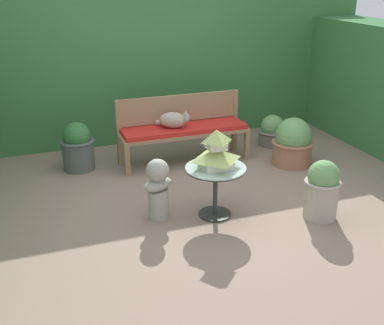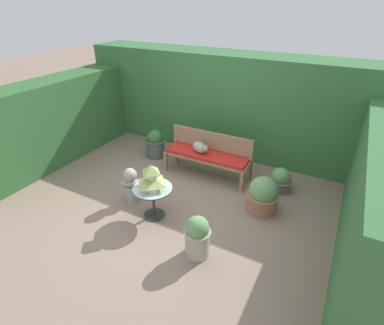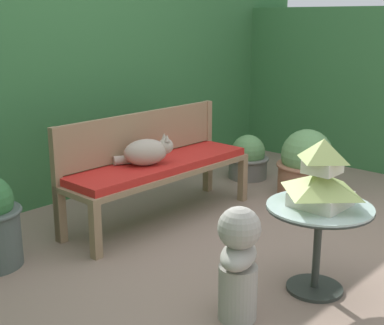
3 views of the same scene
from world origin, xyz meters
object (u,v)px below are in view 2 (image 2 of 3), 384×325
at_px(pagoda_birdhouse, 152,178).
at_px(patio_table, 153,194).
at_px(cat, 200,147).
at_px(potted_plant_hedge_corner, 263,195).
at_px(potted_plant_bench_left, 155,144).
at_px(garden_bench, 206,157).
at_px(potted_plant_table_far, 197,236).
at_px(potted_plant_patio_mid, 280,180).
at_px(garden_bust, 131,184).

bearing_deg(pagoda_birdhouse, patio_table, 0.00).
bearing_deg(cat, pagoda_birdhouse, -67.41).
height_order(potted_plant_hedge_corner, potted_plant_bench_left, potted_plant_hedge_corner).
distance_m(potted_plant_hedge_corner, potted_plant_bench_left, 2.61).
relative_size(garden_bench, pagoda_birdhouse, 4.26).
distance_m(potted_plant_table_far, potted_plant_patio_mid, 2.09).
distance_m(potted_plant_table_far, potted_plant_bench_left, 2.89).
relative_size(patio_table, potted_plant_bench_left, 1.00).
bearing_deg(potted_plant_bench_left, pagoda_birdhouse, -56.36).
distance_m(garden_bust, potted_plant_bench_left, 1.61).
bearing_deg(garden_bust, pagoda_birdhouse, -39.72).
distance_m(garden_bench, potted_plant_table_far, 2.00).
xyz_separation_m(potted_plant_table_far, potted_plant_patio_mid, (0.57, 2.01, -0.11)).
distance_m(patio_table, potted_plant_patio_mid, 2.23).
height_order(cat, patio_table, cat).
xyz_separation_m(patio_table, garden_bust, (-0.53, 0.14, -0.08)).
bearing_deg(garden_bust, garden_bench, 36.54).
relative_size(garden_bench, potted_plant_hedge_corner, 2.71).
xyz_separation_m(patio_table, potted_plant_table_far, (0.95, -0.39, -0.10)).
distance_m(garden_bench, garden_bust, 1.49).
height_order(patio_table, potted_plant_patio_mid, patio_table).
height_order(garden_bust, potted_plant_table_far, garden_bust).
height_order(garden_bench, cat, cat).
distance_m(cat, garden_bust, 1.45).
bearing_deg(potted_plant_patio_mid, pagoda_birdhouse, -133.14).
height_order(pagoda_birdhouse, potted_plant_patio_mid, pagoda_birdhouse).
bearing_deg(potted_plant_patio_mid, cat, -173.31).
bearing_deg(garden_bench, patio_table, -97.18).
bearing_deg(pagoda_birdhouse, potted_plant_table_far, -22.36).
xyz_separation_m(patio_table, potted_plant_patio_mid, (1.52, 1.62, -0.21)).
distance_m(garden_bust, potted_plant_hedge_corner, 2.09).
bearing_deg(potted_plant_patio_mid, garden_bench, -172.65).
bearing_deg(potted_plant_bench_left, garden_bust, -69.49).
relative_size(pagoda_birdhouse, potted_plant_patio_mid, 0.89).
relative_size(patio_table, potted_plant_table_far, 0.99).
xyz_separation_m(garden_bench, garden_bust, (-0.72, -1.31, -0.07)).
bearing_deg(potted_plant_hedge_corner, pagoda_birdhouse, -146.94).
bearing_deg(potted_plant_patio_mid, patio_table, -133.14).
bearing_deg(garden_bench, potted_plant_bench_left, 171.04).
distance_m(cat, potted_plant_patio_mid, 1.53).
height_order(garden_bench, patio_table, patio_table).
height_order(pagoda_birdhouse, garden_bust, pagoda_birdhouse).
distance_m(pagoda_birdhouse, potted_plant_table_far, 1.09).
distance_m(garden_bench, potted_plant_bench_left, 1.30).
height_order(pagoda_birdhouse, potted_plant_hedge_corner, pagoda_birdhouse).
bearing_deg(potted_plant_hedge_corner, potted_plant_bench_left, 163.69).
xyz_separation_m(cat, potted_plant_bench_left, (-1.15, 0.20, -0.27)).
distance_m(potted_plant_table_far, potted_plant_hedge_corner, 1.39).
bearing_deg(pagoda_birdhouse, potted_plant_bench_left, 123.64).
bearing_deg(cat, garden_bust, -89.57).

